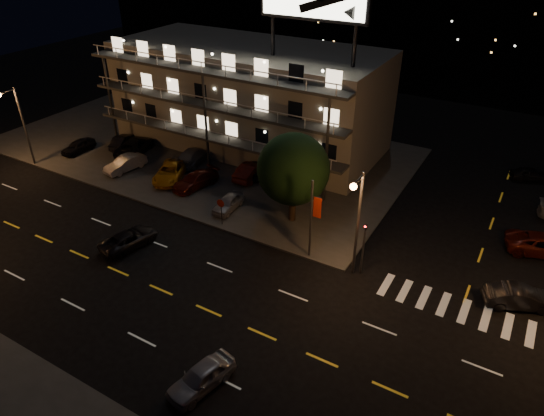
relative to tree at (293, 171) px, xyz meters
The scene contains 23 objects.
ground 13.06m from the tree, 97.19° to the right, with size 140.00×140.00×0.00m, color black.
curb_nw 17.99m from the tree, 153.10° to the left, with size 44.00×24.00×0.15m, color #353533.
motel 16.45m from the tree, 134.29° to the left, with size 28.00×13.80×18.10m.
streetlight_nw 27.85m from the tree, behind, with size 0.44×1.92×8.00m.
streetlight_nc 8.14m from the tree, 30.98° to the right, with size 0.44×1.92×8.00m.
signal_nw 8.55m from the tree, 25.88° to the right, with size 0.20×0.27×4.60m.
banner_north 5.28m from the tree, 46.30° to the right, with size 0.83×0.16×6.40m.
stop_sign 6.44m from the tree, 141.91° to the right, with size 0.91×0.11×2.61m.
tree is the anchor object (origin of this frame).
lot_car_0 26.11m from the tree, behind, with size 1.54×3.82×1.30m, color black.
lot_car_1 18.75m from the tree, behind, with size 1.49×4.29×1.41m, color gray.
lot_car_2 13.86m from the tree, behind, with size 2.37×5.14×1.43m, color orange.
lot_car_3 10.99m from the tree, behind, with size 1.90×4.67×1.36m, color #53140B.
lot_car_4 6.78m from the tree, 166.54° to the right, with size 1.45×3.62×1.23m, color gray.
lot_car_5 23.45m from the tree, behind, with size 1.34×3.84×1.27m, color black.
lot_car_6 21.07m from the tree, behind, with size 2.51×5.43×1.51m, color black.
lot_car_7 14.86m from the tree, 161.75° to the left, with size 2.11×5.20×1.51m, color gray.
lot_car_8 9.42m from the tree, 141.53° to the left, with size 1.68×4.18×1.42m, color black.
lot_car_9 9.00m from the tree, 145.75° to the left, with size 1.62×4.65×1.53m, color #53140B.
side_car_0 18.01m from the tree, ahead, with size 1.54×4.42×1.46m, color black.
side_car_3 24.47m from the tree, 47.68° to the left, with size 1.44×3.59×1.22m, color black.
road_car_east 17.79m from the tree, 77.92° to the right, with size 1.61×4.00×1.36m, color gray.
road_car_west 13.62m from the tree, 133.80° to the right, with size 2.10×4.56×1.27m, color black.
Camera 1 is at (17.14, -17.95, 21.75)m, focal length 32.00 mm.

